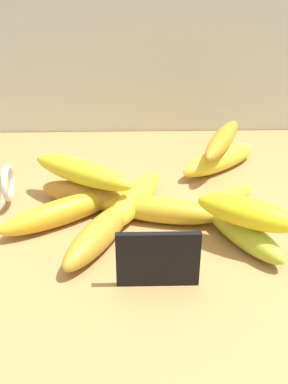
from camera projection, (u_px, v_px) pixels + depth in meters
counter_top at (127, 242)px, 79.47cm from camera, size 110.00×76.00×3.00cm
chalkboard_sign at (158, 261)px, 66.95cm from camera, size 11.00×1.80×8.40cm
banana_0 at (98, 235)px, 74.73cm from camera, size 12.07×17.63×4.38cm
banana_1 at (135, 198)px, 83.47cm from camera, size 11.42×17.92×4.31cm
banana_2 at (61, 212)px, 80.16cm from camera, size 19.62×14.14×4.14cm
banana_3 at (89, 196)px, 84.26cm from camera, size 17.37×10.07×4.23cm
banana_4 at (220, 202)px, 83.42cm from camera, size 14.01×12.03×3.23cm
banana_5 at (219, 160)px, 95.09cm from camera, size 16.46×13.33×4.22cm
banana_6 at (244, 233)px, 75.34cm from camera, size 11.96×15.89×4.08cm
banana_7 at (159, 210)px, 80.67cm from camera, size 19.51×8.42×4.21cm
banana_8 at (248, 213)px, 72.47cm from camera, size 15.36×11.18×4.32cm
banana_9 at (222, 140)px, 93.57cm from camera, size 10.50×16.81×3.47cm
banana_10 at (82, 172)px, 82.61cm from camera, size 18.16×13.42×4.08cm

